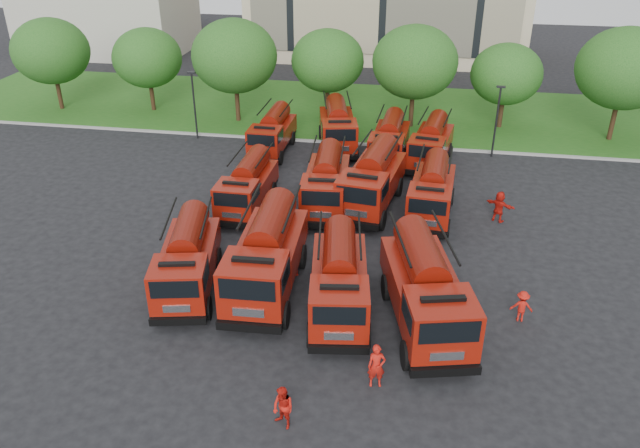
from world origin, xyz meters
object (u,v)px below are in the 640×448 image
Objects in this scene: fire_truck_6 at (372,179)px; firefighter_1 at (284,426)px; firefighter_4 at (293,274)px; firefighter_0 at (375,385)px; firefighter_5 at (497,221)px; fire_truck_7 at (432,191)px; fire_truck_0 at (187,259)px; fire_truck_1 at (267,255)px; fire_truck_3 at (425,289)px; firefighter_3 at (519,320)px; fire_truck_2 at (339,279)px; fire_truck_11 at (431,143)px; fire_truck_10 at (390,140)px; fire_truck_5 at (326,182)px; fire_truck_9 at (338,126)px; fire_truck_4 at (248,185)px; fire_truck_8 at (273,132)px; firefighter_2 at (411,354)px.

fire_truck_6 is 4.62× the size of firefighter_1.
firefighter_1 reaches higher than firefighter_4.
firefighter_0 reaches higher than firefighter_5.
fire_truck_6 is 4.30× the size of firefighter_5.
firefighter_5 is (3.84, -0.12, -1.55)m from fire_truck_7.
fire_truck_0 is 0.90× the size of fire_truck_1.
fire_truck_6 is at bearing 174.38° from fire_truck_7.
fire_truck_3 reaches higher than firefighter_3.
fire_truck_2 is at bearing 116.81° from firefighter_1.
firefighter_3 is (4.23, -17.54, -1.51)m from fire_truck_11.
firefighter_5 reaches higher than firefighter_4.
fire_truck_0 is at bearing -135.28° from fire_truck_7.
firefighter_4 is (-3.55, -15.54, -1.52)m from fire_truck_10.
fire_truck_7 is at bearing -70.19° from firefighter_4.
fire_truck_5 is 9.92m from fire_truck_9.
fire_truck_11 is at bearing 45.83° from fire_truck_0.
fire_truck_4 is 1.01× the size of fire_truck_8.
fire_truck_11 is (3.34, 7.32, -0.23)m from fire_truck_6.
fire_truck_3 is 4.64× the size of firefighter_2.
fire_truck_5 is 1.07× the size of fire_truck_10.
firefighter_1 is at bearing -105.31° from fire_truck_2.
fire_truck_9 is at bearing 20.66° from fire_truck_8.
firefighter_2 is (3.36, -2.57, -1.62)m from fire_truck_2.
fire_truck_4 is at bearing 74.93° from fire_truck_0.
fire_truck_5 is (1.32, 9.04, -0.22)m from fire_truck_1.
fire_truck_9 is 14.81m from firefighter_5.
fire_truck_0 is at bearing 167.41° from fire_truck_2.
fire_truck_11 is 3.87× the size of firefighter_2.
firefighter_4 is at bearing 52.93° from fire_truck_1.
fire_truck_9 reaches higher than fire_truck_0.
firefighter_0 reaches higher than firefighter_1.
fire_truck_7 is at bearing -65.41° from firefighter_3.
fire_truck_4 is 17.59m from firefighter_1.
firefighter_0 reaches higher than firefighter_3.
firefighter_5 is (8.67, 17.31, 0.00)m from firefighter_1.
fire_truck_10 is 20.85m from firefighter_2.
fire_truck_2 is at bearing -93.40° from fire_truck_11.
fire_truck_4 is at bearing 111.93° from firefighter_0.
firefighter_4 is (4.15, -6.74, -1.49)m from fire_truck_4.
fire_truck_4 is 3.69× the size of firefighter_2.
fire_truck_11 reaches higher than firefighter_5.
firefighter_4 is at bearing 11.04° from fire_truck_0.
fire_truck_9 is (4.47, 1.64, 0.13)m from fire_truck_8.
fire_truck_9 is (4.22, 19.53, 0.02)m from fire_truck_0.
fire_truck_11 is at bearing 73.67° from fire_truck_6.
firefighter_1 is 0.93× the size of firefighter_5.
fire_truck_4 is at bearing 118.13° from fire_truck_2.
fire_truck_2 reaches higher than fire_truck_9.
fire_truck_7 is 4.64× the size of firefighter_3.
fire_truck_9 is at bearing -7.68° from firefighter_2.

